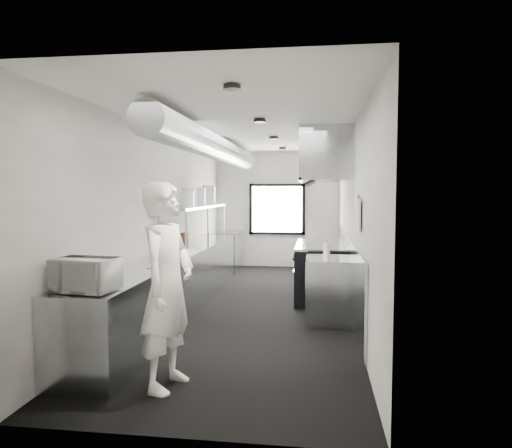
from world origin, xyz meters
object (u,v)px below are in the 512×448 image
(bottle_station, at_px, (329,290))
(knife_block, at_px, (184,240))
(prep_counter, at_px, (175,283))
(far_work_table, at_px, (224,251))
(squeeze_bottle_d, at_px, (327,249))
(plate_stack_a, at_px, (188,199))
(pass_shelf, at_px, (197,208))
(line_cook, at_px, (167,286))
(squeeze_bottle_e, at_px, (327,248))
(deli_tub_a, at_px, (106,272))
(deli_tub_b, at_px, (98,274))
(cutting_board, at_px, (181,252))
(squeeze_bottle_b, at_px, (326,252))
(squeeze_bottle_a, at_px, (328,254))
(plate_stack_b, at_px, (190,197))
(squeeze_bottle_c, at_px, (326,251))
(exhaust_hood, at_px, (325,158))
(range, at_px, (321,271))
(microwave, at_px, (85,275))
(plate_stack_c, at_px, (199,196))
(plate_stack_d, at_px, (209,195))

(bottle_station, xyz_separation_m, knife_block, (-2.41, 1.06, 0.57))
(prep_counter, height_order, far_work_table, same)
(squeeze_bottle_d, bearing_deg, plate_stack_a, 159.88)
(pass_shelf, relative_size, line_cook, 1.57)
(knife_block, bearing_deg, squeeze_bottle_e, -15.92)
(deli_tub_a, bearing_deg, deli_tub_b, -95.77)
(prep_counter, xyz_separation_m, cutting_board, (0.08, 0.07, 0.46))
(far_work_table, bearing_deg, squeeze_bottle_b, -60.72)
(prep_counter, bearing_deg, squeeze_bottle_a, -11.70)
(deli_tub_b, xyz_separation_m, plate_stack_b, (0.13, 3.16, 0.78))
(squeeze_bottle_a, height_order, squeeze_bottle_c, squeeze_bottle_c)
(bottle_station, relative_size, squeeze_bottle_c, 4.52)
(prep_counter, height_order, squeeze_bottle_e, squeeze_bottle_e)
(plate_stack_b, bearing_deg, squeeze_bottle_c, -29.59)
(exhaust_hood, distance_m, squeeze_bottle_b, 2.05)
(far_work_table, distance_m, cutting_board, 3.66)
(range, relative_size, squeeze_bottle_e, 7.99)
(deli_tub_b, height_order, squeeze_bottle_a, squeeze_bottle_a)
(exhaust_hood, distance_m, microwave, 4.70)
(prep_counter, distance_m, range, 2.50)
(exhaust_hood, relative_size, squeeze_bottle_e, 10.98)
(squeeze_bottle_b, bearing_deg, knife_block, 153.67)
(knife_block, bearing_deg, line_cook, -74.15)
(far_work_table, distance_m, squeeze_bottle_a, 4.78)
(line_cook, relative_size, knife_block, 8.30)
(deli_tub_a, xyz_separation_m, plate_stack_a, (0.14, 2.75, 0.76))
(bottle_station, height_order, plate_stack_a, plate_stack_a)
(squeeze_bottle_b, bearing_deg, plate_stack_c, 138.32)
(plate_stack_c, height_order, squeeze_bottle_e, plate_stack_c)
(bottle_station, distance_m, microwave, 3.45)
(line_cook, height_order, deli_tub_a, line_cook)
(knife_block, distance_m, squeeze_bottle_a, 2.72)
(plate_stack_a, bearing_deg, exhaust_hood, 9.03)
(squeeze_bottle_d, bearing_deg, bottle_station, -78.95)
(microwave, xyz_separation_m, knife_block, (-0.11, 3.56, -0.04))
(deli_tub_a, bearing_deg, squeeze_bottle_a, 30.47)
(squeeze_bottle_e, bearing_deg, squeeze_bottle_d, -96.87)
(plate_stack_c, distance_m, squeeze_bottle_d, 3.02)
(range, bearing_deg, plate_stack_b, -177.03)
(plate_stack_a, bearing_deg, cutting_board, -81.46)
(squeeze_bottle_d, bearing_deg, deli_tub_a, -142.05)
(prep_counter, distance_m, microwave, 2.77)
(plate_stack_b, xyz_separation_m, plate_stack_c, (-0.00, 0.68, 0.01))
(bottle_station, bearing_deg, deli_tub_b, -143.07)
(deli_tub_a, bearing_deg, range, 52.72)
(cutting_board, relative_size, plate_stack_a, 2.53)
(knife_block, distance_m, plate_stack_d, 1.65)
(squeeze_bottle_a, bearing_deg, plate_stack_c, 136.39)
(range, distance_m, squeeze_bottle_b, 1.59)
(far_work_table, height_order, plate_stack_b, plate_stack_b)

